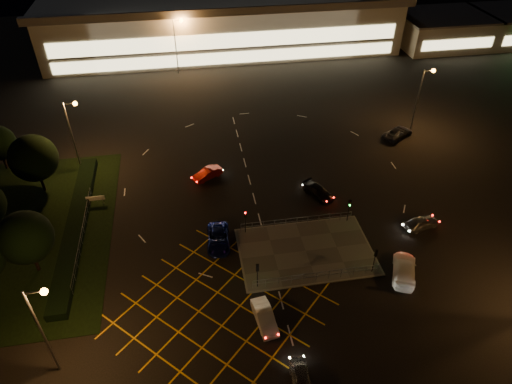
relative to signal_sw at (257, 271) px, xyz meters
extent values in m
plane|color=black|center=(4.00, 5.99, -2.37)|extent=(180.00, 180.00, 0.00)
cube|color=#4C4944|center=(6.00, 3.99, -2.31)|extent=(14.00, 9.00, 0.12)
cube|color=black|center=(-24.00, 11.99, -2.33)|extent=(18.00, 30.00, 0.08)
cube|color=black|center=(-19.00, 11.99, -1.87)|extent=(2.00, 26.00, 1.00)
cube|color=beige|center=(4.00, 67.99, 2.63)|extent=(70.00, 25.00, 10.00)
cube|color=#FFEAA5|center=(4.00, 55.44, 2.63)|extent=(66.00, 0.20, 3.00)
cube|color=#FFEAA5|center=(4.00, 55.44, -0.57)|extent=(66.00, 0.20, 2.20)
cube|color=beige|center=(50.00, 59.99, 0.63)|extent=(18.00, 14.00, 6.00)
cube|color=slate|center=(50.00, 59.99, 3.78)|extent=(18.80, 14.80, 0.40)
cube|color=#FFEAA5|center=(50.00, 52.94, 0.23)|extent=(15.30, 0.20, 2.00)
cube|color=beige|center=(66.00, 59.99, 0.63)|extent=(14.00, 14.00, 6.00)
cylinder|color=slate|center=(-18.00, -6.01, 2.63)|extent=(0.20, 0.20, 10.00)
cylinder|color=slate|center=(-17.30, -6.01, 7.43)|extent=(1.40, 0.12, 0.12)
sphere|color=orange|center=(-16.60, -6.01, 7.38)|extent=(0.56, 0.56, 0.56)
cylinder|color=slate|center=(-20.00, 23.99, 2.63)|extent=(0.20, 0.20, 10.00)
cylinder|color=slate|center=(-19.30, 23.99, 7.43)|extent=(1.40, 0.12, 0.12)
sphere|color=orange|center=(-18.60, 23.99, 7.38)|extent=(0.56, 0.56, 0.56)
cylinder|color=slate|center=(28.00, 25.99, 2.63)|extent=(0.20, 0.20, 10.00)
cylinder|color=slate|center=(28.70, 25.99, 7.43)|extent=(1.40, 0.12, 0.12)
sphere|color=orange|center=(29.40, 25.99, 7.38)|extent=(0.56, 0.56, 0.56)
cylinder|color=slate|center=(-6.00, 53.99, 2.63)|extent=(0.20, 0.20, 10.00)
cylinder|color=slate|center=(-5.30, 53.99, 7.43)|extent=(1.40, 0.12, 0.12)
sphere|color=orange|center=(-4.60, 53.99, 7.38)|extent=(0.56, 0.56, 0.56)
cylinder|color=slate|center=(34.00, 55.99, 2.63)|extent=(0.20, 0.20, 10.00)
cylinder|color=slate|center=(34.70, 55.99, 7.43)|extent=(1.40, 0.12, 0.12)
sphere|color=orange|center=(35.40, 55.99, 7.38)|extent=(0.56, 0.56, 0.56)
cylinder|color=black|center=(0.00, -0.01, -0.75)|extent=(0.10, 0.10, 3.00)
cube|color=black|center=(0.00, -0.01, 0.45)|extent=(0.28, 0.18, 0.90)
sphere|color=#19FF33|center=(0.00, 0.12, 0.45)|extent=(0.16, 0.16, 0.16)
cylinder|color=black|center=(12.00, -0.01, -0.75)|extent=(0.10, 0.10, 3.00)
cube|color=black|center=(12.00, -0.01, 0.45)|extent=(0.28, 0.18, 0.90)
sphere|color=#19FF33|center=(12.00, 0.12, 0.45)|extent=(0.16, 0.16, 0.16)
cylinder|color=black|center=(0.00, 7.99, -0.75)|extent=(0.10, 0.10, 3.00)
cube|color=black|center=(0.00, 7.99, 0.45)|extent=(0.28, 0.18, 0.90)
sphere|color=#FF0C0C|center=(0.00, 7.86, 0.45)|extent=(0.16, 0.16, 0.16)
cylinder|color=black|center=(12.00, 7.99, -0.75)|extent=(0.10, 0.10, 3.00)
cube|color=black|center=(12.00, 7.99, 0.45)|extent=(0.28, 0.18, 0.90)
sphere|color=#19FF33|center=(12.00, 7.86, 0.45)|extent=(0.16, 0.16, 0.16)
cylinder|color=black|center=(-24.00, 19.99, -0.93)|extent=(0.36, 0.36, 2.88)
sphere|color=black|center=(-24.00, 19.99, 2.59)|extent=(5.76, 5.76, 5.76)
cylinder|color=black|center=(-30.00, 25.99, -1.20)|extent=(0.36, 0.36, 2.34)
cylinder|color=black|center=(-22.00, 5.99, -1.02)|extent=(0.36, 0.36, 2.70)
sphere|color=black|center=(-22.00, 5.99, 2.28)|extent=(5.40, 5.40, 5.40)
imported|color=#ADB0B4|center=(1.81, -10.71, -1.69)|extent=(1.81, 4.05, 1.35)
imported|color=silver|center=(-0.04, -4.21, -1.65)|extent=(2.09, 4.53, 1.44)
imported|color=#0E1757|center=(-3.19, 6.82, -1.64)|extent=(2.81, 5.40, 1.45)
imported|color=black|center=(9.94, 13.28, -1.72)|extent=(3.73, 4.77, 1.29)
imported|color=#A8ABAF|center=(19.96, 5.58, -1.65)|extent=(4.46, 2.55, 1.43)
imported|color=maroon|center=(-3.36, 19.29, -1.69)|extent=(4.29, 3.36, 1.36)
imported|color=black|center=(25.47, 24.87, -1.64)|extent=(5.68, 4.78, 1.45)
imported|color=silver|center=(15.03, -0.88, -1.57)|extent=(4.29, 5.89, 1.59)
camera|label=1|loc=(-5.12, -29.61, 33.18)|focal=32.00mm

